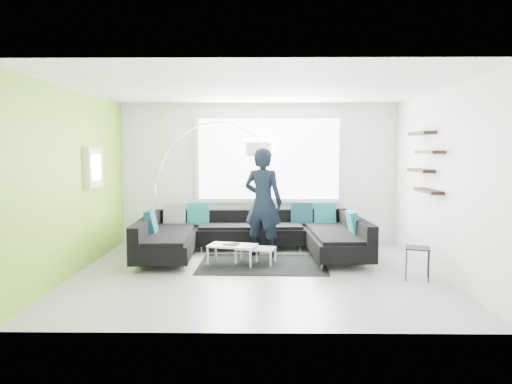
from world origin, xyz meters
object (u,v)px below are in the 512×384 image
at_px(sectional_sofa, 252,236).
at_px(person, 263,202).
at_px(arc_lamp, 155,186).
at_px(side_table, 417,263).
at_px(coffee_table, 244,254).
at_px(laptop, 232,245).

xyz_separation_m(sectional_sofa, person, (0.20, 0.07, 0.59)).
xyz_separation_m(arc_lamp, side_table, (4.29, -2.17, -0.97)).
distance_m(side_table, person, 2.83).
distance_m(arc_lamp, person, 2.15).
bearing_deg(side_table, sectional_sofa, 148.88).
relative_size(coffee_table, side_table, 2.10).
xyz_separation_m(person, laptop, (-0.51, -0.70, -0.62)).
height_order(side_table, person, person).
bearing_deg(sectional_sofa, coffee_table, -104.74).
xyz_separation_m(side_table, laptop, (-2.76, 0.86, 0.10)).
xyz_separation_m(sectional_sofa, laptop, (-0.31, -0.62, -0.03)).
height_order(arc_lamp, laptop, arc_lamp).
height_order(coffee_table, laptop, laptop).
height_order(coffee_table, side_table, side_table).
bearing_deg(arc_lamp, laptop, -40.69).
relative_size(arc_lamp, laptop, 7.31).
height_order(sectional_sofa, arc_lamp, arc_lamp).
distance_m(sectional_sofa, laptop, 0.70).
relative_size(coffee_table, laptop, 3.00).
bearing_deg(coffee_table, arc_lamp, 158.89).
bearing_deg(coffee_table, person, 76.87).
xyz_separation_m(coffee_table, person, (0.32, 0.61, 0.80)).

